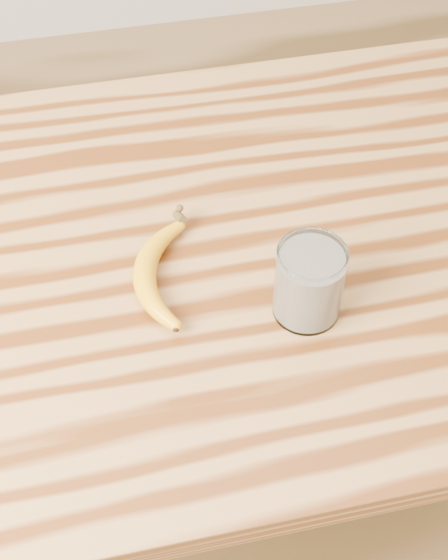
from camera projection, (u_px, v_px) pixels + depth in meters
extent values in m
plane|color=#956E47|center=(199.00, 518.00, 1.75)|extent=(4.00, 4.00, 0.00)
cube|color=#9D6A39|center=(184.00, 258.00, 1.08)|extent=(1.20, 0.80, 0.04)
cylinder|color=brown|center=(406.00, 242.00, 1.71)|extent=(0.06, 0.06, 0.86)
cylinder|color=white|center=(309.00, 282.00, 0.95)|extent=(0.09, 0.09, 0.11)
torus|color=white|center=(313.00, 254.00, 0.91)|extent=(0.09, 0.09, 0.00)
cylinder|color=beige|center=(309.00, 285.00, 0.96)|extent=(0.08, 0.08, 0.09)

